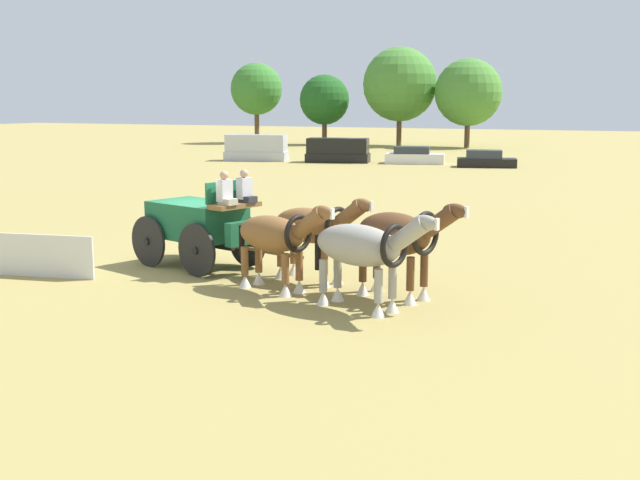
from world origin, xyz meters
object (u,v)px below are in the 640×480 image
at_px(show_wagon, 201,222).
at_px(draft_horse_rear_near, 313,228).
at_px(draft_horse_lead_near, 398,237).
at_px(parked_vehicle_a, 256,148).
at_px(parked_vehicle_b, 338,151).
at_px(draft_horse_rear_off, 276,237).
at_px(parked_vehicle_c, 414,156).
at_px(parked_vehicle_d, 486,160).
at_px(draft_horse_lead_off, 363,248).

height_order(show_wagon, draft_horse_rear_near, show_wagon).
relative_size(draft_horse_lead_near, parked_vehicle_a, 0.59).
bearing_deg(show_wagon, parked_vehicle_b, 107.49).
relative_size(draft_horse_rear_off, parked_vehicle_c, 0.64).
relative_size(show_wagon, parked_vehicle_b, 1.14).
bearing_deg(draft_horse_lead_near, parked_vehicle_a, 123.00).
height_order(parked_vehicle_a, parked_vehicle_c, parked_vehicle_a).
bearing_deg(draft_horse_rear_off, parked_vehicle_a, 119.40).
bearing_deg(draft_horse_rear_near, parked_vehicle_a, 120.71).
height_order(show_wagon, parked_vehicle_b, show_wagon).
xyz_separation_m(parked_vehicle_b, parked_vehicle_d, (10.87, 0.10, -0.36)).
relative_size(draft_horse_rear_near, draft_horse_lead_off, 0.98).
bearing_deg(parked_vehicle_a, draft_horse_rear_near, -59.29).
height_order(draft_horse_rear_off, draft_horse_lead_near, draft_horse_lead_near).
bearing_deg(parked_vehicle_a, show_wagon, -63.37).
relative_size(draft_horse_rear_near, parked_vehicle_b, 0.62).
xyz_separation_m(draft_horse_rear_off, draft_horse_lead_off, (2.48, -0.76, 0.04)).
xyz_separation_m(draft_horse_lead_near, parked_vehicle_c, (-11.92, 38.55, -0.89)).
relative_size(draft_horse_rear_off, draft_horse_lead_near, 1.00).
height_order(parked_vehicle_a, parked_vehicle_d, parked_vehicle_a).
relative_size(show_wagon, draft_horse_rear_off, 1.93).
xyz_separation_m(show_wagon, draft_horse_lead_near, (5.95, -1.15, 0.19)).
distance_m(show_wagon, draft_horse_lead_off, 6.08).
distance_m(draft_horse_rear_near, parked_vehicle_c, 38.96).
distance_m(draft_horse_rear_off, parked_vehicle_b, 40.55).
bearing_deg(draft_horse_lead_off, show_wagon, 156.78).
bearing_deg(draft_horse_lead_near, draft_horse_rear_near, 162.92).
bearing_deg(draft_horse_lead_near, draft_horse_rear_off, -170.33).
relative_size(parked_vehicle_b, parked_vehicle_c, 1.09).
distance_m(show_wagon, parked_vehicle_c, 37.87).
xyz_separation_m(draft_horse_rear_near, draft_horse_lead_off, (2.10, -2.00, -0.00)).
bearing_deg(parked_vehicle_c, parked_vehicle_d, -11.21).
relative_size(draft_horse_rear_off, parked_vehicle_b, 0.59).
xyz_separation_m(draft_horse_lead_near, parked_vehicle_b, (-17.37, 37.37, -0.57)).
bearing_deg(draft_horse_lead_off, draft_horse_lead_near, 73.47).
bearing_deg(parked_vehicle_a, parked_vehicle_b, 9.64).
bearing_deg(parked_vehicle_c, parked_vehicle_b, -167.85).
relative_size(show_wagon, draft_horse_lead_off, 1.79).
bearing_deg(parked_vehicle_b, draft_horse_rear_near, -67.86).
height_order(show_wagon, parked_vehicle_c, show_wagon).
bearing_deg(draft_horse_lead_near, draft_horse_lead_off, -106.53).
relative_size(show_wagon, draft_horse_rear_near, 1.83).
distance_m(show_wagon, draft_horse_lead_near, 6.07).
height_order(show_wagon, parked_vehicle_a, show_wagon).
bearing_deg(draft_horse_lead_off, draft_horse_rear_off, 162.92).
distance_m(show_wagon, draft_horse_rear_off, 3.51).
distance_m(draft_horse_rear_near, parked_vehicle_a, 41.36).
bearing_deg(parked_vehicle_d, draft_horse_rear_off, -84.50).
distance_m(draft_horse_rear_near, parked_vehicle_d, 36.94).
bearing_deg(draft_horse_lead_off, parked_vehicle_b, 113.76).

